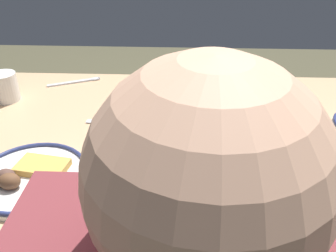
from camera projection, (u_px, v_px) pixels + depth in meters
name	position (u px, v px, depth m)	size (l,w,h in m)	color
dining_table	(187.00, 164.00, 1.12)	(1.49, 0.90, 0.75)	tan
plate_center_pancakes	(30.00, 176.00, 0.88)	(0.28, 0.28, 0.05)	white
coffee_mug	(4.00, 87.00, 1.24)	(0.09, 0.12, 0.10)	white
paper_napkin	(274.00, 96.00, 1.28)	(0.15, 0.14, 0.00)	white
fork_near	(74.00, 82.00, 1.39)	(0.19, 0.10, 0.01)	silver
butter_knife	(121.00, 123.00, 1.12)	(0.22, 0.04, 0.01)	silver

